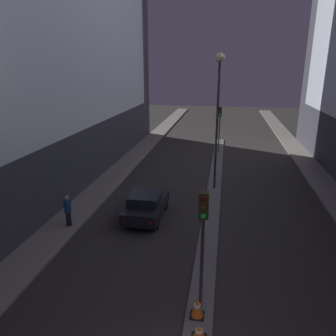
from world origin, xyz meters
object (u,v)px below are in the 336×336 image
Objects in this scene: car_left_lane at (146,205)px; pedestrian_on_left_sidewalk at (68,210)px; traffic_cone_far at (197,307)px; street_lamp at (218,93)px; traffic_light_near at (203,226)px; traffic_cone_near at (199,332)px; traffic_light_mid at (220,119)px.

car_left_lane is 4.30m from pedestrian_on_left_sidewalk.
pedestrian_on_left_sidewalk is (-7.45, 5.48, 0.58)m from traffic_cone_far.
car_left_lane is (-3.69, -5.26, -5.95)m from street_lamp.
pedestrian_on_left_sidewalk is at bearing -136.31° from street_lamp.
traffic_cone_far is 9.27m from pedestrian_on_left_sidewalk.
street_lamp is (0.00, 12.34, 3.34)m from traffic_light_near.
traffic_cone_far reaches higher than traffic_cone_near.
pedestrian_on_left_sidewalk is (-7.60, 6.48, 0.68)m from traffic_cone_near.
pedestrian_on_left_sidewalk is (-3.83, -1.93, 0.27)m from car_left_lane.
traffic_light_near is at bearing -62.46° from car_left_lane.
pedestrian_on_left_sidewalk is (-7.53, -17.37, -2.35)m from traffic_light_mid.
traffic_cone_far is (-0.08, -12.67, -6.27)m from street_lamp.
car_left_lane is (-3.76, 8.42, 0.41)m from traffic_cone_near.
car_left_lane is at bearing -125.10° from street_lamp.
traffic_light_near is 8.40m from car_left_lane.
traffic_light_mid is at bearing 90.00° from street_lamp.
pedestrian_on_left_sidewalk is at bearing -113.43° from traffic_light_mid.
traffic_light_mid reaches higher than traffic_cone_far.
traffic_light_mid is 10.71m from street_lamp.
traffic_cone_far is 8.26m from car_left_lane.
traffic_cone_far is (-0.08, -0.33, -2.93)m from traffic_light_near.
traffic_cone_near is at bearing -40.48° from pedestrian_on_left_sidewalk.
street_lamp is (0.00, -10.18, 3.34)m from traffic_light_mid.
traffic_cone_far is at bearing -90.19° from traffic_light_mid.
traffic_cone_near is 9.23m from car_left_lane.
street_lamp reaches higher than traffic_cone_far.
traffic_cone_far is (-0.08, -22.85, -2.93)m from traffic_light_mid.
street_lamp reaches higher than traffic_cone_near.
traffic_light_near reaches higher than traffic_cone_far.
traffic_cone_far is at bearing -102.99° from traffic_light_near.
traffic_light_near is 0.49× the size of street_lamp.
traffic_cone_near is 1.02m from traffic_cone_far.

